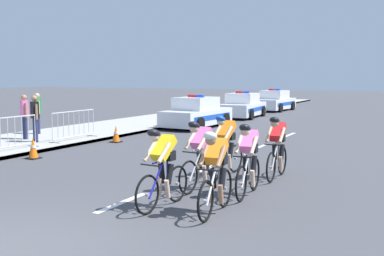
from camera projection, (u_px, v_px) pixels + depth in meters
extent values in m
cube|color=#A3A099|center=(121.00, 126.00, 22.47)|extent=(4.39, 60.00, 0.12)
cube|color=#9E9E99|center=(158.00, 129.00, 21.51)|extent=(0.16, 60.00, 0.13)
cube|color=white|center=(121.00, 203.00, 9.06)|extent=(0.14, 1.60, 0.01)
cube|color=white|center=(209.00, 167.00, 12.59)|extent=(0.14, 1.60, 0.01)
cube|color=white|center=(258.00, 148.00, 16.12)|extent=(0.14, 1.60, 0.01)
cube|color=white|center=(289.00, 135.00, 19.65)|extent=(0.14, 1.60, 0.01)
torus|color=black|center=(147.00, 195.00, 8.25)|extent=(0.08, 0.73, 0.72)
cylinder|color=#99999E|center=(147.00, 195.00, 8.25)|extent=(0.06, 0.06, 0.06)
torus|color=black|center=(177.00, 184.00, 9.11)|extent=(0.08, 0.73, 0.72)
cylinder|color=#99999E|center=(177.00, 184.00, 9.11)|extent=(0.06, 0.06, 0.06)
cylinder|color=#1E1E99|center=(161.00, 161.00, 8.58)|extent=(0.07, 0.55, 0.04)
cylinder|color=#1E1E99|center=(156.00, 180.00, 8.46)|extent=(0.07, 0.48, 0.63)
cylinder|color=#1E1E99|center=(167.00, 175.00, 8.78)|extent=(0.04, 0.04, 0.65)
cylinder|color=black|center=(150.00, 165.00, 8.28)|extent=(0.42, 0.05, 0.03)
cube|color=black|center=(167.00, 157.00, 8.75)|extent=(0.11, 0.23, 0.05)
cube|color=yellow|center=(164.00, 148.00, 8.62)|extent=(0.31, 0.55, 0.47)
cube|color=black|center=(167.00, 155.00, 8.73)|extent=(0.29, 0.22, 0.18)
cylinder|color=black|center=(170.00, 174.00, 8.68)|extent=(0.12, 0.23, 0.40)
cylinder|color=beige|center=(167.00, 189.00, 8.64)|extent=(0.10, 0.16, 0.36)
cylinder|color=black|center=(162.00, 173.00, 8.77)|extent=(0.12, 0.17, 0.40)
cylinder|color=beige|center=(159.00, 188.00, 8.73)|extent=(0.10, 0.13, 0.36)
cylinder|color=beige|center=(164.00, 153.00, 8.36)|extent=(0.10, 0.40, 0.35)
cylinder|color=beige|center=(150.00, 151.00, 8.52)|extent=(0.10, 0.40, 0.35)
sphere|color=beige|center=(154.00, 137.00, 8.33)|extent=(0.19, 0.19, 0.19)
ellipsoid|color=black|center=(154.00, 133.00, 8.32)|extent=(0.25, 0.33, 0.24)
torus|color=black|center=(206.00, 201.00, 7.82)|extent=(0.10, 0.73, 0.72)
cylinder|color=#99999E|center=(206.00, 201.00, 7.82)|extent=(0.06, 0.06, 0.06)
torus|color=black|center=(225.00, 188.00, 8.74)|extent=(0.10, 0.73, 0.72)
cylinder|color=#99999E|center=(225.00, 188.00, 8.74)|extent=(0.06, 0.06, 0.06)
cylinder|color=white|center=(215.00, 165.00, 8.18)|extent=(0.08, 0.55, 0.04)
cylinder|color=white|center=(211.00, 185.00, 8.05)|extent=(0.08, 0.48, 0.63)
cylinder|color=white|center=(219.00, 180.00, 8.39)|extent=(0.04, 0.04, 0.65)
cylinder|color=black|center=(208.00, 170.00, 7.86)|extent=(0.42, 0.06, 0.03)
cube|color=black|center=(219.00, 161.00, 8.35)|extent=(0.12, 0.23, 0.05)
cube|color=orange|center=(217.00, 151.00, 8.22)|extent=(0.32, 0.57, 0.44)
cube|color=black|center=(219.00, 159.00, 8.34)|extent=(0.29, 0.22, 0.18)
cylinder|color=black|center=(222.00, 179.00, 8.30)|extent=(0.13, 0.23, 0.40)
cylinder|color=#9E7051|center=(221.00, 194.00, 8.25)|extent=(0.10, 0.16, 0.36)
cylinder|color=black|center=(213.00, 178.00, 8.37)|extent=(0.12, 0.18, 0.40)
cylinder|color=#9E7051|center=(211.00, 193.00, 8.32)|extent=(0.10, 0.13, 0.36)
cylinder|color=#9E7051|center=(221.00, 156.00, 7.96)|extent=(0.11, 0.41, 0.35)
cylinder|color=#9E7051|center=(204.00, 155.00, 8.09)|extent=(0.11, 0.41, 0.35)
sphere|color=#9E7051|center=(211.00, 140.00, 7.92)|extent=(0.19, 0.19, 0.19)
ellipsoid|color=white|center=(210.00, 136.00, 7.90)|extent=(0.25, 0.33, 0.24)
torus|color=black|center=(188.00, 178.00, 9.66)|extent=(0.11, 0.72, 0.72)
cylinder|color=#99999E|center=(188.00, 178.00, 9.66)|extent=(0.07, 0.07, 0.06)
torus|color=black|center=(212.00, 170.00, 10.50)|extent=(0.11, 0.72, 0.72)
cylinder|color=#99999E|center=(212.00, 170.00, 10.50)|extent=(0.07, 0.07, 0.06)
cylinder|color=silver|center=(200.00, 149.00, 9.98)|extent=(0.09, 0.55, 0.04)
cylinder|color=silver|center=(195.00, 165.00, 9.87)|extent=(0.08, 0.48, 0.63)
cylinder|color=silver|center=(204.00, 162.00, 10.18)|extent=(0.04, 0.04, 0.65)
cylinder|color=black|center=(191.00, 152.00, 9.69)|extent=(0.42, 0.07, 0.03)
cube|color=black|center=(204.00, 146.00, 10.14)|extent=(0.12, 0.23, 0.05)
cube|color=pink|center=(201.00, 138.00, 10.01)|extent=(0.33, 0.57, 0.45)
cube|color=black|center=(204.00, 145.00, 10.13)|extent=(0.30, 0.22, 0.18)
cylinder|color=black|center=(207.00, 161.00, 10.07)|extent=(0.13, 0.23, 0.40)
cylinder|color=beige|center=(205.00, 173.00, 10.04)|extent=(0.10, 0.16, 0.36)
cylinder|color=black|center=(199.00, 160.00, 10.17)|extent=(0.12, 0.18, 0.40)
cylinder|color=beige|center=(198.00, 172.00, 10.13)|extent=(0.10, 0.13, 0.36)
cylinder|color=beige|center=(203.00, 142.00, 9.75)|extent=(0.11, 0.41, 0.35)
cylinder|color=beige|center=(190.00, 141.00, 9.92)|extent=(0.11, 0.41, 0.35)
sphere|color=beige|center=(194.00, 128.00, 9.74)|extent=(0.19, 0.19, 0.19)
ellipsoid|color=black|center=(194.00, 125.00, 9.72)|extent=(0.26, 0.33, 0.24)
torus|color=black|center=(241.00, 184.00, 9.11)|extent=(0.10, 0.73, 0.72)
cylinder|color=#99999E|center=(241.00, 184.00, 9.11)|extent=(0.06, 0.06, 0.06)
torus|color=black|center=(255.00, 174.00, 10.02)|extent=(0.10, 0.73, 0.72)
cylinder|color=#99999E|center=(255.00, 174.00, 10.02)|extent=(0.06, 0.06, 0.06)
cylinder|color=white|center=(248.00, 153.00, 9.46)|extent=(0.08, 0.55, 0.04)
cylinder|color=white|center=(245.00, 170.00, 9.34)|extent=(0.08, 0.48, 0.63)
cylinder|color=white|center=(250.00, 166.00, 9.68)|extent=(0.04, 0.04, 0.65)
cylinder|color=black|center=(243.00, 157.00, 9.14)|extent=(0.42, 0.06, 0.03)
cube|color=black|center=(251.00, 150.00, 9.64)|extent=(0.12, 0.23, 0.05)
cube|color=pink|center=(249.00, 141.00, 9.50)|extent=(0.32, 0.57, 0.45)
cube|color=black|center=(250.00, 148.00, 9.62)|extent=(0.29, 0.22, 0.18)
cylinder|color=black|center=(254.00, 165.00, 9.58)|extent=(0.13, 0.23, 0.40)
cylinder|color=beige|center=(253.00, 178.00, 9.54)|extent=(0.10, 0.16, 0.36)
cylinder|color=black|center=(245.00, 164.00, 9.65)|extent=(0.12, 0.18, 0.40)
cylinder|color=beige|center=(244.00, 178.00, 9.61)|extent=(0.10, 0.13, 0.36)
cylinder|color=beige|center=(254.00, 145.00, 9.25)|extent=(0.11, 0.41, 0.35)
cylinder|color=beige|center=(238.00, 145.00, 9.37)|extent=(0.11, 0.41, 0.35)
sphere|color=beige|center=(245.00, 131.00, 9.20)|extent=(0.19, 0.19, 0.19)
ellipsoid|color=black|center=(245.00, 128.00, 9.18)|extent=(0.25, 0.33, 0.24)
torus|color=black|center=(216.00, 164.00, 11.10)|extent=(0.12, 0.72, 0.72)
cylinder|color=#99999E|center=(216.00, 164.00, 11.10)|extent=(0.07, 0.07, 0.06)
torus|color=black|center=(235.00, 158.00, 11.93)|extent=(0.12, 0.72, 0.72)
cylinder|color=#99999E|center=(235.00, 158.00, 11.93)|extent=(0.07, 0.07, 0.06)
cylinder|color=white|center=(225.00, 140.00, 11.41)|extent=(0.09, 0.55, 0.04)
cylinder|color=white|center=(221.00, 154.00, 11.30)|extent=(0.09, 0.48, 0.63)
cylinder|color=white|center=(229.00, 151.00, 11.61)|extent=(0.04, 0.04, 0.65)
cylinder|color=black|center=(218.00, 143.00, 11.13)|extent=(0.42, 0.07, 0.03)
cube|color=black|center=(229.00, 138.00, 11.58)|extent=(0.12, 0.23, 0.05)
cube|color=orange|center=(227.00, 130.00, 11.45)|extent=(0.33, 0.57, 0.47)
cube|color=black|center=(229.00, 136.00, 11.56)|extent=(0.30, 0.23, 0.18)
cylinder|color=black|center=(231.00, 150.00, 11.51)|extent=(0.13, 0.23, 0.40)
cylinder|color=beige|center=(229.00, 161.00, 11.47)|extent=(0.11, 0.16, 0.36)
cylinder|color=black|center=(225.00, 150.00, 11.61)|extent=(0.13, 0.18, 0.40)
cylinder|color=beige|center=(223.00, 161.00, 11.57)|extent=(0.10, 0.13, 0.36)
cylinder|color=beige|center=(228.00, 134.00, 11.19)|extent=(0.12, 0.41, 0.35)
cylinder|color=beige|center=(217.00, 133.00, 11.36)|extent=(0.12, 0.41, 0.35)
sphere|color=beige|center=(221.00, 122.00, 11.17)|extent=(0.19, 0.19, 0.19)
ellipsoid|color=blue|center=(220.00, 119.00, 11.16)|extent=(0.26, 0.34, 0.24)
torus|color=black|center=(271.00, 167.00, 10.75)|extent=(0.06, 0.72, 0.72)
cylinder|color=#99999E|center=(271.00, 167.00, 10.75)|extent=(0.06, 0.06, 0.06)
torus|color=black|center=(282.00, 160.00, 11.64)|extent=(0.06, 0.72, 0.72)
cylinder|color=#99999E|center=(282.00, 160.00, 11.64)|extent=(0.06, 0.06, 0.06)
cylinder|color=silver|center=(277.00, 142.00, 11.09)|extent=(0.05, 0.55, 0.04)
cylinder|color=silver|center=(274.00, 156.00, 10.97)|extent=(0.05, 0.48, 0.63)
cylinder|color=silver|center=(279.00, 153.00, 11.30)|extent=(0.04, 0.04, 0.65)
cylinder|color=black|center=(273.00, 145.00, 10.78)|extent=(0.42, 0.04, 0.03)
cube|color=black|center=(279.00, 139.00, 11.27)|extent=(0.11, 0.22, 0.05)
cube|color=red|center=(278.00, 132.00, 11.13)|extent=(0.29, 0.56, 0.44)
cube|color=black|center=(279.00, 138.00, 11.25)|extent=(0.29, 0.21, 0.18)
cylinder|color=black|center=(282.00, 152.00, 11.21)|extent=(0.12, 0.23, 0.40)
cylinder|color=tan|center=(281.00, 164.00, 11.16)|extent=(0.09, 0.16, 0.36)
cylinder|color=black|center=(275.00, 152.00, 11.28)|extent=(0.11, 0.17, 0.40)
cylinder|color=tan|center=(273.00, 163.00, 11.24)|extent=(0.09, 0.12, 0.36)
cylinder|color=tan|center=(282.00, 135.00, 10.88)|extent=(0.09, 0.40, 0.35)
cylinder|color=tan|center=(269.00, 134.00, 11.01)|extent=(0.09, 0.40, 0.35)
sphere|color=tan|center=(275.00, 123.00, 10.84)|extent=(0.19, 0.19, 0.19)
ellipsoid|color=black|center=(275.00, 120.00, 10.82)|extent=(0.24, 0.32, 0.24)
cube|color=silver|center=(197.00, 117.00, 22.55)|extent=(1.91, 4.46, 0.72)
cube|color=silver|center=(196.00, 103.00, 22.39)|extent=(1.63, 2.15, 0.60)
cube|color=#283342|center=(206.00, 103.00, 23.26)|extent=(1.44, 0.13, 0.51)
cube|color=#1947B2|center=(181.00, 116.00, 22.98)|extent=(0.14, 3.74, 0.24)
cube|color=#1947B2|center=(213.00, 117.00, 22.11)|extent=(0.14, 3.74, 0.24)
cube|color=red|center=(192.00, 96.00, 22.45)|extent=(0.41, 0.19, 0.11)
cube|color=blue|center=(200.00, 96.00, 22.24)|extent=(0.41, 0.19, 0.11)
cylinder|color=black|center=(194.00, 118.00, 24.19)|extent=(0.22, 0.65, 0.64)
cylinder|color=black|center=(226.00, 119.00, 23.31)|extent=(0.22, 0.65, 0.64)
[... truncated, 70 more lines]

